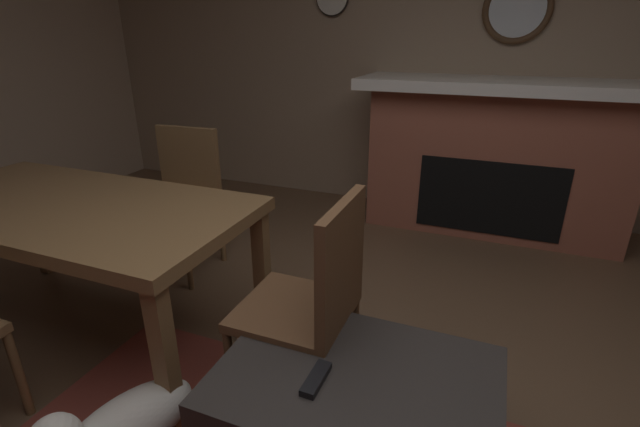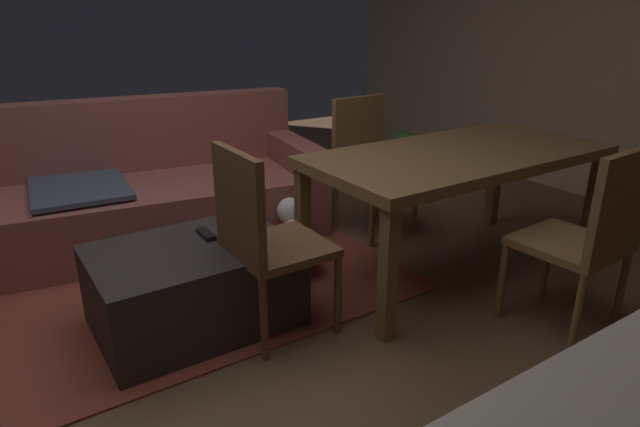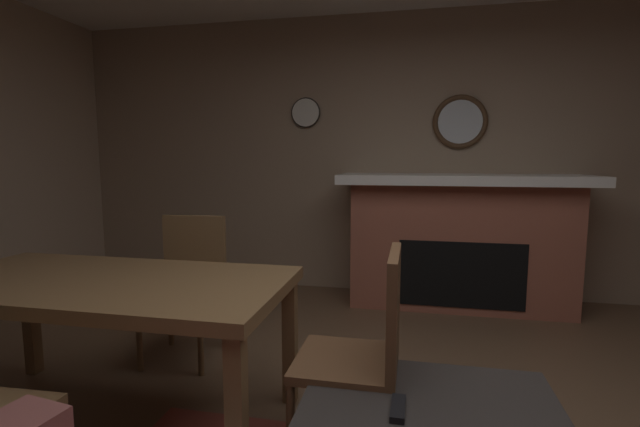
{
  "view_description": "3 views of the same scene",
  "coord_description": "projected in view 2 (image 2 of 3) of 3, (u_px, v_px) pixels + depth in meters",
  "views": [
    {
      "loc": [
        -0.3,
        1.12,
        1.48
      ],
      "look_at": [
        0.48,
        -0.84,
        0.63
      ],
      "focal_mm": 24.99,
      "sensor_mm": 36.0,
      "label": 1
    },
    {
      "loc": [
        -0.77,
        -2.34,
        1.49
      ],
      "look_at": [
        0.63,
        -0.23,
        0.54
      ],
      "focal_mm": 30.38,
      "sensor_mm": 36.0,
      "label": 2
    },
    {
      "loc": [
        0.11,
        1.56,
        1.31
      ],
      "look_at": [
        0.56,
        -0.64,
        1.04
      ],
      "focal_mm": 25.02,
      "sensor_mm": 36.0,
      "label": 3
    }
  ],
  "objects": [
    {
      "name": "couch",
      "position": [
        150.0,
        193.0,
        3.69
      ],
      "size": [
        2.32,
        1.27,
        0.92
      ],
      "color": "#8C4C47",
      "rests_on": "ground"
    },
    {
      "name": "dining_chair_west",
      "position": [
        262.0,
        234.0,
        2.49
      ],
      "size": [
        0.44,
        0.44,
        0.93
      ],
      "color": "brown",
      "rests_on": "ground"
    },
    {
      "name": "potted_plant",
      "position": [
        403.0,
        153.0,
        4.97
      ],
      "size": [
        0.29,
        0.29,
        0.46
      ],
      "color": "brown",
      "rests_on": "ground"
    },
    {
      "name": "ottoman_coffee_table",
      "position": [
        194.0,
        286.0,
        2.67
      ],
      "size": [
        0.94,
        0.67,
        0.42
      ],
      "primitive_type": "cube",
      "color": "#2D2826",
      "rests_on": "ground"
    },
    {
      "name": "small_dog",
      "position": [
        297.0,
        237.0,
        3.32
      ],
      "size": [
        0.38,
        0.58,
        0.32
      ],
      "color": "silver",
      "rests_on": "ground"
    },
    {
      "name": "dining_table",
      "position": [
        458.0,
        164.0,
        3.1
      ],
      "size": [
        1.76,
        0.87,
        0.74
      ],
      "color": "brown",
      "rests_on": "ground"
    },
    {
      "name": "dining_chair_north",
      "position": [
        368.0,
        157.0,
        3.79
      ],
      "size": [
        0.46,
        0.46,
        0.93
      ],
      "color": "brown",
      "rests_on": "ground"
    },
    {
      "name": "wall_right_window_side",
      "position": [
        625.0,
        31.0,
        4.13
      ],
      "size": [
        0.12,
        6.19,
        2.68
      ],
      "primitive_type": "cube",
      "color": "#C4AA91",
      "rests_on": "ground"
    },
    {
      "name": "tv_remote",
      "position": [
        206.0,
        234.0,
        2.71
      ],
      "size": [
        0.05,
        0.16,
        0.02
      ],
      "primitive_type": "cube",
      "rotation": [
        0.0,
        0.0,
        -0.02
      ],
      "color": "black",
      "rests_on": "ottoman_coffee_table"
    },
    {
      "name": "dining_chair_south",
      "position": [
        590.0,
        232.0,
        2.51
      ],
      "size": [
        0.46,
        0.46,
        0.93
      ],
      "color": "brown",
      "rests_on": "ground"
    },
    {
      "name": "area_rug",
      "position": [
        160.0,
        278.0,
        3.2
      ],
      "size": [
        2.6,
        2.0,
        0.01
      ],
      "primitive_type": "cube",
      "color": "brown",
      "rests_on": "ground"
    },
    {
      "name": "floor",
      "position": [
        192.0,
        322.0,
        2.75
      ],
      "size": [
        8.61,
        8.61,
        0.0
      ],
      "primitive_type": "plane",
      "color": "brown"
    }
  ]
}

